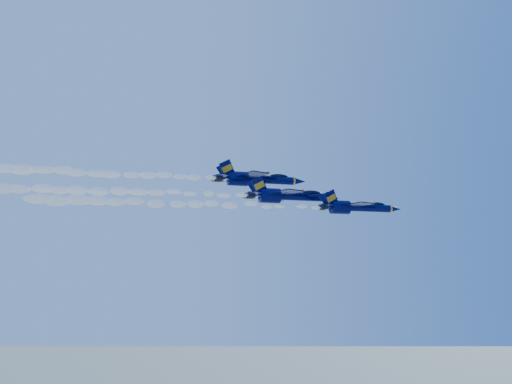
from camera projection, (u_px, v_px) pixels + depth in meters
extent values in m
cylinder|color=#010439|center=(369.00, 208.00, 84.75)|extent=(7.67, 1.28, 1.28)
ellipsoid|color=#010439|center=(340.00, 207.00, 83.43)|extent=(1.33, 2.30, 5.45)
cone|color=#010439|center=(395.00, 209.00, 85.96)|extent=(2.22, 1.28, 1.28)
cylinder|color=orange|center=(390.00, 209.00, 85.71)|extent=(0.30, 1.33, 1.33)
ellipsoid|color=black|center=(377.00, 205.00, 85.21)|extent=(3.07, 1.00, 0.84)
cube|color=orange|center=(377.00, 206.00, 85.17)|extent=(3.58, 0.85, 0.15)
cube|color=#010439|center=(357.00, 204.00, 80.56)|extent=(4.57, 5.41, 0.15)
cube|color=#010439|center=(340.00, 210.00, 87.06)|extent=(4.57, 5.41, 0.15)
cube|color=orange|center=(364.00, 204.00, 80.86)|extent=(2.05, 4.27, 0.09)
cube|color=orange|center=(346.00, 210.00, 87.37)|extent=(2.05, 4.27, 0.09)
cube|color=#010439|center=(331.00, 198.00, 82.34)|extent=(2.78, 0.88, 2.99)
cube|color=#010439|center=(327.00, 200.00, 84.04)|extent=(2.78, 0.88, 2.99)
cylinder|color=black|center=(324.00, 206.00, 82.16)|extent=(1.02, 0.94, 0.94)
cylinder|color=black|center=(322.00, 207.00, 83.22)|extent=(1.02, 0.94, 0.94)
cube|color=orange|center=(355.00, 204.00, 84.24)|extent=(9.37, 0.30, 0.07)
ellipsoid|color=white|center=(182.00, 203.00, 76.91)|extent=(45.90, 1.66, 1.50)
cylinder|color=#010439|center=(303.00, 197.00, 85.98)|extent=(8.49, 1.42, 1.42)
ellipsoid|color=#010439|center=(270.00, 196.00, 84.51)|extent=(1.47, 2.55, 6.04)
cone|color=#010439|center=(332.00, 198.00, 87.32)|extent=(2.45, 1.42, 1.42)
cylinder|color=orange|center=(326.00, 198.00, 87.04)|extent=(0.33, 1.47, 1.47)
ellipsoid|color=black|center=(311.00, 193.00, 86.49)|extent=(3.40, 1.10, 0.93)
cube|color=orange|center=(311.00, 195.00, 86.44)|extent=(3.96, 0.94, 0.17)
cube|color=#010439|center=(286.00, 192.00, 81.33)|extent=(5.06, 6.00, 0.17)
cube|color=#010439|center=(273.00, 199.00, 88.54)|extent=(5.06, 6.00, 0.17)
cube|color=orange|center=(294.00, 192.00, 81.67)|extent=(2.28, 4.73, 0.09)
cube|color=orange|center=(280.00, 199.00, 88.88)|extent=(2.28, 4.73, 0.09)
cube|color=#010439|center=(259.00, 186.00, 83.30)|extent=(3.07, 0.97, 3.31)
cube|color=#010439|center=(256.00, 188.00, 85.19)|extent=(3.07, 0.97, 3.31)
cylinder|color=black|center=(252.00, 195.00, 83.11)|extent=(1.13, 1.04, 1.04)
cylinder|color=black|center=(250.00, 196.00, 84.28)|extent=(1.13, 1.04, 1.04)
cube|color=orange|center=(287.00, 192.00, 85.41)|extent=(10.38, 0.33, 0.08)
ellipsoid|color=white|center=(105.00, 191.00, 77.91)|extent=(45.90, 1.84, 1.66)
cylinder|color=#010439|center=(270.00, 180.00, 93.45)|extent=(8.96, 1.49, 1.49)
ellipsoid|color=#010439|center=(238.00, 179.00, 91.90)|extent=(1.55, 2.69, 6.37)
cone|color=#010439|center=(299.00, 181.00, 94.87)|extent=(2.59, 1.49, 1.49)
cylinder|color=orange|center=(293.00, 181.00, 94.57)|extent=(0.35, 1.55, 1.55)
ellipsoid|color=black|center=(279.00, 177.00, 93.99)|extent=(3.59, 1.17, 0.99)
cube|color=orange|center=(279.00, 178.00, 93.94)|extent=(4.18, 1.00, 0.18)
cube|color=#010439|center=(252.00, 175.00, 88.54)|extent=(5.34, 6.33, 0.18)
cube|color=#010439|center=(242.00, 183.00, 96.15)|extent=(5.34, 6.33, 0.18)
cube|color=orange|center=(260.00, 174.00, 88.90)|extent=(2.40, 4.99, 0.10)
cube|color=orange|center=(249.00, 183.00, 96.51)|extent=(2.40, 4.99, 0.10)
cube|color=#010439|center=(227.00, 169.00, 90.62)|extent=(3.24, 1.03, 3.49)
cube|color=#010439|center=(225.00, 171.00, 92.62)|extent=(3.24, 1.03, 3.49)
cylinder|color=black|center=(220.00, 177.00, 90.42)|extent=(1.20, 1.10, 1.10)
cylinder|color=black|center=(218.00, 179.00, 91.65)|extent=(1.20, 1.10, 1.10)
cube|color=orange|center=(255.00, 175.00, 92.85)|extent=(10.96, 0.35, 0.08)
ellipsoid|color=white|center=(84.00, 173.00, 85.24)|extent=(45.90, 1.94, 1.75)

